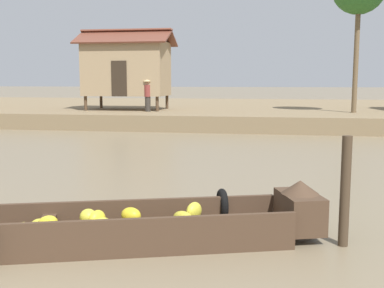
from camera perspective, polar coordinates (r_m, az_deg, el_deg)
ground_plane at (r=13.14m, az=-6.36°, el=-2.61°), size 300.00×300.00×0.00m
riverbank_strip at (r=30.91m, az=3.00°, el=4.06°), size 160.00×20.00×0.75m
banana_boat at (r=6.89m, az=-8.95°, el=-9.70°), size 5.85×2.70×0.86m
stilt_house_mid_left at (r=25.86m, az=-7.84°, el=9.10°), size 4.95×3.17×4.27m
vendor_person at (r=24.24m, az=-5.36°, el=6.11°), size 0.44×0.44×1.66m
mooring_post at (r=7.01m, az=17.95°, el=-5.46°), size 0.14×0.14×1.58m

